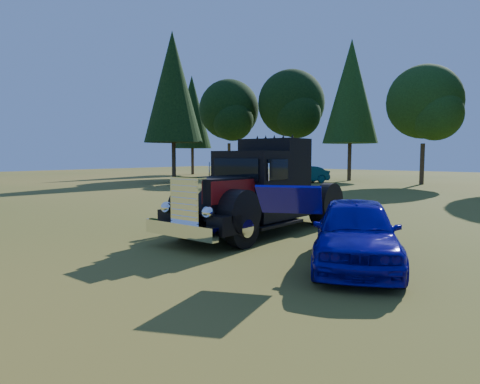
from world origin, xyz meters
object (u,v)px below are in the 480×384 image
at_px(diamond_t_truck, 258,193).
at_px(hotrod_coupe, 355,232).
at_px(spectator_far, 214,202).
at_px(distant_teal_car, 304,175).
at_px(spectator_near, 194,206).

bearing_deg(diamond_t_truck, hotrod_coupe, -23.77).
relative_size(spectator_far, distant_teal_car, 0.40).
bearing_deg(spectator_near, diamond_t_truck, -62.49).
xyz_separation_m(diamond_t_truck, spectator_far, (-1.59, -0.31, -0.38)).
bearing_deg(distant_teal_car, spectator_near, -39.90).
bearing_deg(diamond_t_truck, spectator_far, -169.06).
relative_size(hotrod_coupe, distant_teal_car, 1.08).
distance_m(hotrod_coupe, spectator_far, 5.90).
xyz_separation_m(spectator_near, spectator_far, (0.43, 0.53, 0.11)).
height_order(spectator_far, distant_teal_car, spectator_far).
bearing_deg(distant_teal_car, diamond_t_truck, -34.80).
distance_m(diamond_t_truck, spectator_far, 1.67).
relative_size(diamond_t_truck, distant_teal_car, 1.60).
xyz_separation_m(diamond_t_truck, distant_teal_car, (-11.49, 21.84, -0.54)).
bearing_deg(spectator_far, diamond_t_truck, -23.59).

